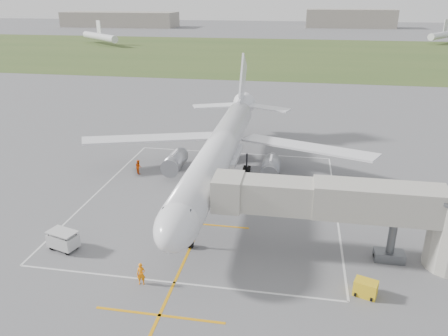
% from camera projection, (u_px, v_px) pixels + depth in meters
% --- Properties ---
extents(ground, '(700.00, 700.00, 0.00)m').
position_uv_depth(ground, '(219.00, 185.00, 54.35)').
color(ground, '#5E5E61').
rests_on(ground, ground).
extents(grass_strip, '(700.00, 120.00, 0.02)m').
position_uv_depth(grass_strip, '(279.00, 54.00, 173.16)').
color(grass_strip, '#3A5023').
rests_on(grass_strip, ground).
extents(apron_markings, '(28.20, 60.00, 0.01)m').
position_uv_depth(apron_markings, '(209.00, 206.00, 49.03)').
color(apron_markings, orange).
rests_on(apron_markings, ground).
extents(airliner, '(38.93, 46.75, 13.52)m').
position_uv_depth(airliner, '(220.00, 150.00, 53.40)').
color(airliner, silver).
rests_on(airliner, ground).
extents(jet_bridge, '(23.40, 5.00, 7.20)m').
position_uv_depth(jet_bridge, '(368.00, 211.00, 37.71)').
color(jet_bridge, gray).
rests_on(jet_bridge, ground).
extents(gpu_unit, '(2.03, 1.69, 1.32)m').
position_uv_depth(gpu_unit, '(365.00, 288.00, 34.34)').
color(gpu_unit, yellow).
rests_on(gpu_unit, ground).
extents(baggage_cart, '(3.03, 2.30, 1.87)m').
position_uv_depth(baggage_cart, '(63.00, 240.00, 40.46)').
color(baggage_cart, silver).
rests_on(baggage_cart, ground).
extents(ramp_worker_nose, '(0.76, 0.56, 1.94)m').
position_uv_depth(ramp_worker_nose, '(141.00, 274.00, 35.56)').
color(ramp_worker_nose, orange).
rests_on(ramp_worker_nose, ground).
extents(ramp_worker_wing, '(1.15, 1.17, 1.90)m').
position_uv_depth(ramp_worker_wing, '(139.00, 167.00, 57.58)').
color(ramp_worker_wing, '#E04A07').
rests_on(ramp_worker_wing, ground).
extents(distant_hangars, '(345.00, 49.00, 12.00)m').
position_uv_depth(distant_hangars, '(267.00, 20.00, 297.41)').
color(distant_hangars, gray).
rests_on(distant_hangars, ground).
extents(distant_aircraft, '(183.52, 64.00, 8.85)m').
position_uv_depth(distant_aircraft, '(276.00, 36.00, 206.28)').
color(distant_aircraft, silver).
rests_on(distant_aircraft, ground).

